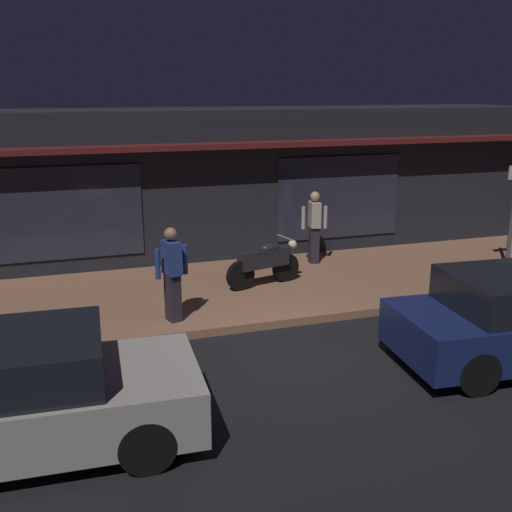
# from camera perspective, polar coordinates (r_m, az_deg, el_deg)

# --- Properties ---
(ground_plane) EXTENTS (60.00, 60.00, 0.00)m
(ground_plane) POSITION_cam_1_polar(r_m,az_deg,el_deg) (9.75, 3.12, -9.15)
(ground_plane) COLOR black
(sidewalk_slab) EXTENTS (18.00, 4.00, 0.15)m
(sidewalk_slab) POSITION_cam_1_polar(r_m,az_deg,el_deg) (12.37, -1.84, -3.28)
(sidewalk_slab) COLOR #8C6047
(sidewalk_slab) RESTS_ON ground_plane
(storefront_building) EXTENTS (18.00, 3.30, 3.60)m
(storefront_building) POSITION_cam_1_polar(r_m,az_deg,el_deg) (15.16, -5.48, 6.93)
(storefront_building) COLOR black
(storefront_building) RESTS_ON ground_plane
(motorcycle) EXTENTS (1.68, 0.67, 0.97)m
(motorcycle) POSITION_cam_1_polar(r_m,az_deg,el_deg) (12.32, 0.85, -0.56)
(motorcycle) COLOR black
(motorcycle) RESTS_ON sidewalk_slab
(person_photographer) EXTENTS (0.61, 0.43, 1.67)m
(person_photographer) POSITION_cam_1_polar(r_m,az_deg,el_deg) (10.43, -7.96, -1.55)
(person_photographer) COLOR #28232D
(person_photographer) RESTS_ON sidewalk_slab
(person_bystander) EXTENTS (0.62, 0.41, 1.67)m
(person_bystander) POSITION_cam_1_polar(r_m,az_deg,el_deg) (13.91, 5.54, 2.88)
(person_bystander) COLOR #28232D
(person_bystander) RESTS_ON sidewalk_slab
(parked_car_far) EXTENTS (4.18, 1.95, 1.42)m
(parked_car_far) POSITION_cam_1_polar(r_m,az_deg,el_deg) (7.54, -21.88, -12.24)
(parked_car_far) COLOR black
(parked_car_far) RESTS_ON ground_plane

